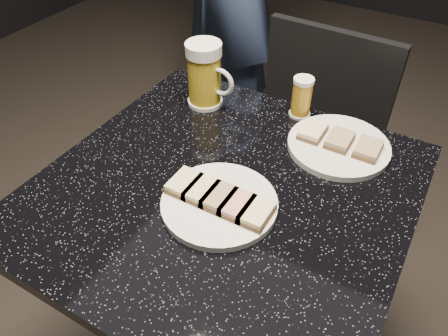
{
  "coord_description": "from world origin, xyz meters",
  "views": [
    {
      "loc": [
        0.31,
        -0.54,
        1.35
      ],
      "look_at": [
        0.0,
        0.0,
        0.8
      ],
      "focal_mm": 35.0,
      "sensor_mm": 36.0,
      "label": 1
    }
  ],
  "objects": [
    {
      "name": "plate_large",
      "position": [
        0.02,
        -0.05,
        0.76
      ],
      "size": [
        0.22,
        0.22,
        0.01
      ],
      "primitive_type": "cylinder",
      "color": "white",
      "rests_on": "table"
    },
    {
      "name": "canapes_on_plate_small",
      "position": [
        0.15,
        0.23,
        0.77
      ],
      "size": [
        0.17,
        0.07,
        0.02
      ],
      "color": "#4C3521",
      "rests_on": "plate_small"
    },
    {
      "name": "chair",
      "position": [
        0.01,
        0.46,
        0.5
      ],
      "size": [
        0.4,
        0.4,
        0.86
      ],
      "color": "black",
      "rests_on": "floor"
    },
    {
      "name": "beer_mug",
      "position": [
        -0.19,
        0.24,
        0.83
      ],
      "size": [
        0.13,
        0.09,
        0.16
      ],
      "color": "silver",
      "rests_on": "table"
    },
    {
      "name": "beer_tumbler",
      "position": [
        0.03,
        0.31,
        0.8
      ],
      "size": [
        0.05,
        0.05,
        0.1
      ],
      "color": "silver",
      "rests_on": "table"
    },
    {
      "name": "plate_small",
      "position": [
        0.15,
        0.23,
        0.76
      ],
      "size": [
        0.22,
        0.22,
        0.01
      ],
      "primitive_type": "cylinder",
      "color": "silver",
      "rests_on": "table"
    },
    {
      "name": "table",
      "position": [
        0.0,
        0.0,
        0.51
      ],
      "size": [
        0.7,
        0.7,
        0.75
      ],
      "color": "black",
      "rests_on": "floor"
    },
    {
      "name": "canapes_on_plate_large",
      "position": [
        0.02,
        -0.05,
        0.77
      ],
      "size": [
        0.2,
        0.07,
        0.02
      ],
      "color": "#4C3521",
      "rests_on": "plate_large"
    }
  ]
}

